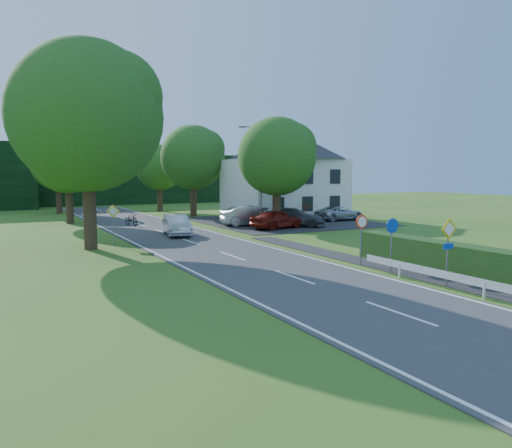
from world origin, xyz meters
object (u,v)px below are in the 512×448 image
motorcycle (131,219)px  parasol (306,214)px  streetlight (259,171)px  parked_car_red (276,219)px  parked_car_silver_b (339,213)px  parked_car_silver_a (252,215)px  moving_car (177,225)px  parked_car_grey (293,217)px

motorcycle → parasol: bearing=-36.7°
streetlight → motorcycle: (-8.92, 5.48, -3.88)m
streetlight → parked_car_red: 4.22m
motorcycle → parked_car_silver_b: parked_car_silver_b is taller
parked_car_red → parked_car_silver_a: (-0.59, 3.03, 0.08)m
streetlight → moving_car: 8.95m
streetlight → parked_car_grey: 4.58m
parked_car_red → parked_car_grey: parked_car_red is taller
parked_car_grey → parasol: bearing=-27.8°
parked_car_silver_b → moving_car: bearing=99.6°
parked_car_red → motorcycle: bearing=38.0°
streetlight → parked_car_grey: (2.46, -1.15, -3.68)m
moving_car → parked_car_red: (8.17, 0.43, 0.05)m
moving_car → parked_car_red: size_ratio=0.97×
moving_car → parked_car_silver_b: (16.72, 3.76, -0.06)m
parked_car_silver_a → parked_car_silver_b: 9.15m
moving_car → parked_car_red: parked_car_red is taller
moving_car → parasol: 12.02m
motorcycle → parked_car_silver_a: bearing=-39.2°
motorcycle → parked_car_red: (9.33, -7.51, 0.20)m
motorcycle → parked_car_silver_a: size_ratio=0.41×
parasol → parked_car_grey: bearing=-158.1°
parked_car_grey → parked_car_silver_b: (6.49, 2.45, -0.10)m
streetlight → motorcycle: streetlight is taller
streetlight → moving_car: size_ratio=1.87×
streetlight → parked_car_red: bearing=-78.6°
streetlight → parked_car_silver_b: 9.81m
moving_car → parasol: bearing=19.6°
parked_car_grey → parked_car_silver_b: size_ratio=1.11×
moving_car → parked_car_grey: (10.23, 1.31, 0.04)m
motorcycle → parked_car_silver_b: size_ratio=0.45×
parked_car_silver_b → parasol: (-4.86, -1.80, 0.23)m
parasol → parked_car_silver_b: bearing=20.3°
parasol → streetlight: bearing=173.0°
moving_car → parked_car_grey: bearing=17.5°
parked_car_silver_a → parked_car_silver_b: size_ratio=1.09×
streetlight → parked_car_silver_a: 3.74m
parked_car_grey → moving_car: bearing=137.6°
parked_car_silver_a → parked_car_grey: parked_car_silver_a is taller
moving_car → motorcycle: (-1.16, 7.94, -0.16)m
parked_car_silver_b → parasol: 5.19m
parked_car_red → parked_car_silver_b: (8.55, 3.33, -0.11)m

